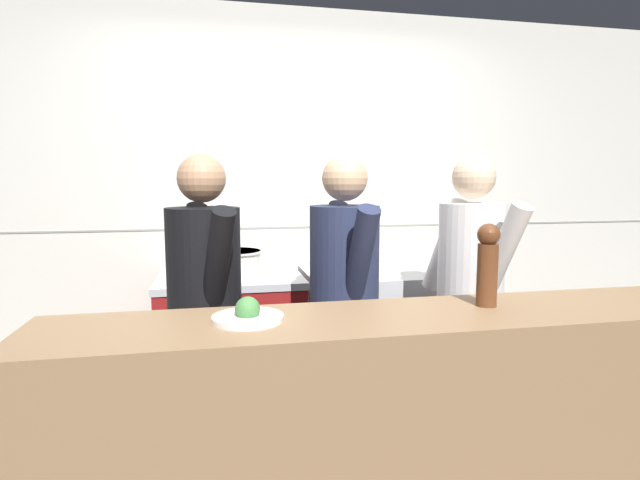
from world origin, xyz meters
TOP-DOWN VIEW (x-y plane):
  - wall_back_tiled at (0.00, 1.56)m, footprint 8.00×0.06m
  - oven_range at (-0.44, 1.16)m, footprint 0.84×0.71m
  - prep_counter at (0.54, 1.16)m, footprint 1.04×0.65m
  - pass_counter at (0.11, -0.28)m, footprint 2.43×0.45m
  - stock_pot at (-0.42, 1.12)m, footprint 0.34×0.34m
  - mixing_bowl_steel at (0.36, 1.19)m, footprint 0.22×0.22m
  - plated_dish_main at (-0.42, -0.26)m, footprint 0.23×0.23m
  - pepper_mill at (0.44, -0.23)m, footprint 0.08×0.08m
  - chef_head_cook at (-0.57, 0.39)m, footprint 0.40×0.68m
  - chef_sous at (0.07, 0.38)m, footprint 0.35×0.69m
  - chef_line at (0.73, 0.42)m, footprint 0.40×0.69m

SIDE VIEW (x-z plane):
  - prep_counter at x=0.54m, z-range 0.00..0.89m
  - oven_range at x=-0.44m, z-range 0.00..0.91m
  - pass_counter at x=0.11m, z-range 0.00..1.01m
  - chef_head_cook at x=-0.57m, z-range 0.09..1.67m
  - chef_sous at x=0.07m, z-range 0.09..1.67m
  - chef_line at x=0.73m, z-range 0.09..1.68m
  - mixing_bowl_steel at x=0.36m, z-range 0.89..0.98m
  - stock_pot at x=-0.42m, z-range 0.91..1.06m
  - plated_dish_main at x=-0.42m, z-range 1.00..1.08m
  - pepper_mill at x=0.44m, z-range 1.03..1.32m
  - wall_back_tiled at x=0.00m, z-range 0.00..2.60m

